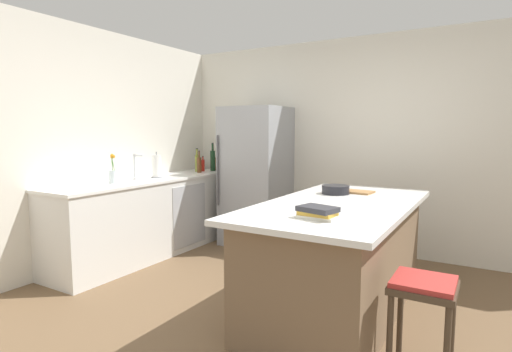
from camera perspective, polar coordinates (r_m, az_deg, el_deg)
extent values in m
plane|color=brown|center=(3.37, 2.53, -19.66)|extent=(7.20, 7.20, 0.00)
cube|color=silver|center=(5.13, 14.53, 4.17)|extent=(6.00, 0.10, 2.60)
cube|color=silver|center=(4.70, -24.81, 3.61)|extent=(0.10, 6.00, 2.60)
cube|color=silver|center=(5.04, -14.46, -5.67)|extent=(0.62, 2.60, 0.89)
cube|color=white|center=(4.97, -14.61, -0.48)|extent=(0.65, 2.63, 0.03)
cube|color=#B2B5BA|center=(5.07, -9.33, -5.49)|extent=(0.01, 0.60, 0.75)
cube|color=#7A6047|center=(3.44, 11.55, -11.45)|extent=(0.92, 1.94, 0.87)
cube|color=white|center=(3.33, 11.72, -4.01)|extent=(1.08, 2.14, 0.04)
cube|color=#93969B|center=(5.28, 0.01, -0.02)|extent=(0.76, 0.72, 1.78)
cylinder|color=#4C4C51|center=(5.14, -5.42, 0.78)|extent=(0.02, 0.02, 0.89)
cylinder|color=#473828|center=(2.63, 18.31, -21.11)|extent=(0.04, 0.04, 0.55)
cylinder|color=#473828|center=(2.90, 19.64, -18.51)|extent=(0.04, 0.04, 0.55)
cylinder|color=#473828|center=(2.87, 25.88, -19.08)|extent=(0.04, 0.04, 0.55)
cube|color=#473828|center=(2.63, 22.56, -14.30)|extent=(0.36, 0.36, 0.04)
cube|color=#B2332D|center=(2.62, 22.59, -13.58)|extent=(0.34, 0.34, 0.03)
cylinder|color=silver|center=(4.88, -16.68, -0.37)|extent=(0.05, 0.05, 0.02)
cylinder|color=silver|center=(4.87, -16.73, 1.39)|extent=(0.02, 0.02, 0.28)
cylinder|color=silver|center=(4.81, -16.29, 2.78)|extent=(0.14, 0.02, 0.02)
cylinder|color=silver|center=(4.62, -19.49, -0.10)|extent=(0.09, 0.09, 0.14)
cylinder|color=#4C7F3D|center=(4.62, -19.60, 1.14)|extent=(0.01, 0.03, 0.23)
sphere|color=orange|center=(4.61, -19.65, 2.55)|extent=(0.04, 0.04, 0.04)
cylinder|color=#4C7F3D|center=(4.60, -19.58, 1.23)|extent=(0.01, 0.02, 0.24)
sphere|color=orange|center=(4.59, -19.64, 2.75)|extent=(0.04, 0.04, 0.04)
cylinder|color=#4C7F3D|center=(4.60, -19.41, 1.15)|extent=(0.01, 0.04, 0.23)
sphere|color=orange|center=(4.59, -19.46, 2.59)|extent=(0.04, 0.04, 0.04)
cylinder|color=gray|center=(5.03, -13.78, -0.14)|extent=(0.14, 0.14, 0.01)
cylinder|color=white|center=(5.02, -13.82, 1.40)|extent=(0.11, 0.11, 0.26)
cylinder|color=gray|center=(5.01, -13.87, 3.11)|extent=(0.02, 0.02, 0.04)
cylinder|color=brown|center=(5.84, -6.07, 1.72)|extent=(0.08, 0.08, 0.18)
cylinder|color=brown|center=(5.83, -6.09, 2.91)|extent=(0.03, 0.03, 0.06)
cylinder|color=black|center=(5.83, -6.09, 3.28)|extent=(0.03, 0.03, 0.01)
cylinder|color=#19381E|center=(5.73, -6.12, 2.14)|extent=(0.07, 0.07, 0.28)
cylinder|color=#19381E|center=(5.72, -6.14, 4.06)|extent=(0.03, 0.03, 0.10)
cylinder|color=black|center=(5.72, -6.15, 4.62)|extent=(0.03, 0.03, 0.01)
cylinder|color=red|center=(5.71, -7.49, 1.48)|extent=(0.05, 0.05, 0.16)
cylinder|color=red|center=(5.70, -7.50, 2.49)|extent=(0.02, 0.02, 0.04)
cylinder|color=black|center=(5.70, -7.51, 2.76)|extent=(0.02, 0.02, 0.01)
cylinder|color=olive|center=(5.65, -8.31, 1.78)|extent=(0.06, 0.06, 0.23)
cylinder|color=olive|center=(5.64, -8.33, 3.36)|extent=(0.02, 0.02, 0.08)
cylinder|color=black|center=(5.63, -8.34, 3.82)|extent=(0.03, 0.03, 0.01)
cylinder|color=#5B3319|center=(5.52, -8.01, 1.55)|extent=(0.06, 0.06, 0.21)
cylinder|color=#5B3319|center=(5.51, -8.03, 3.03)|extent=(0.02, 0.02, 0.08)
cylinder|color=black|center=(5.51, -8.04, 3.51)|extent=(0.02, 0.02, 0.01)
cube|color=silver|center=(2.70, 8.68, -5.70)|extent=(0.25, 0.16, 0.02)
cube|color=gold|center=(2.69, 8.68, -5.22)|extent=(0.25, 0.18, 0.02)
cube|color=#2D2D33|center=(2.69, 8.69, -4.62)|extent=(0.28, 0.22, 0.03)
cylinder|color=black|center=(3.76, 11.15, -1.90)|extent=(0.25, 0.25, 0.08)
cube|color=#9E7042|center=(3.88, 13.95, -2.17)|extent=(0.31, 0.22, 0.02)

